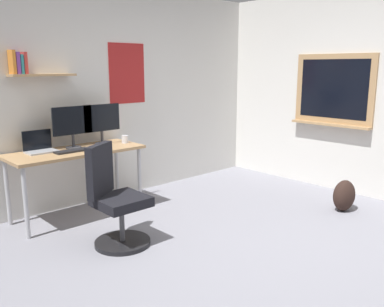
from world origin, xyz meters
The scene contains 11 objects.
ground_plane centered at (0.00, 0.00, 0.00)m, with size 5.20×5.20×0.00m, color gray.
wall_back centered at (0.00, 2.45, 1.30)m, with size 5.00×0.30×2.60m.
desk centered at (-0.64, 2.07, 0.67)m, with size 1.45×0.61×0.75m.
office_chair centered at (-0.74, 1.14, 0.41)m, with size 0.55×0.57×0.95m.
laptop centered at (-0.96, 2.21, 0.81)m, with size 0.31×0.21×0.23m.
monitor_primary centered at (-0.60, 2.16, 1.02)m, with size 0.46×0.17×0.46m.
monitor_secondary centered at (-0.24, 2.16, 1.02)m, with size 0.46×0.17×0.46m.
keyboard centered at (-0.71, 1.99, 0.76)m, with size 0.37×0.13×0.02m, color black.
computer_mouse centered at (-0.43, 1.99, 0.77)m, with size 0.10×0.06×0.03m, color #262628.
coffee_mug centered at (-0.01, 2.04, 0.80)m, with size 0.08×0.08×0.09m, color silver.
backpack centered at (1.69, 0.13, 0.18)m, with size 0.32×0.22×0.36m, color black.
Camera 1 is at (-2.69, -2.00, 1.64)m, focal length 38.49 mm.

